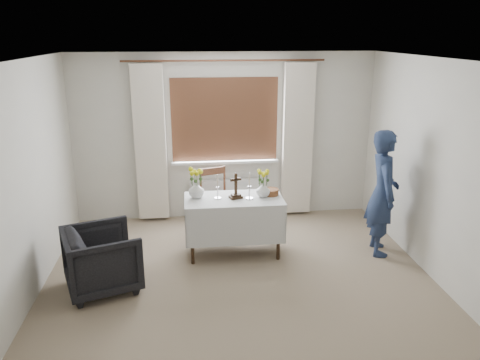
% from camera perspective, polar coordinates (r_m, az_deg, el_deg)
% --- Properties ---
extents(ground, '(5.00, 5.00, 0.00)m').
position_cam_1_polar(ground, '(5.22, 0.56, -14.41)').
color(ground, gray).
rests_on(ground, ground).
extents(altar_table, '(1.24, 0.64, 0.76)m').
position_cam_1_polar(altar_table, '(6.05, -0.76, -5.63)').
color(altar_table, silver).
rests_on(altar_table, ground).
extents(wooden_chair, '(0.53, 0.53, 0.92)m').
position_cam_1_polar(wooden_chair, '(6.69, -2.78, -2.60)').
color(wooden_chair, '#56331D').
rests_on(wooden_chair, ground).
extents(armchair, '(0.99, 0.98, 0.71)m').
position_cam_1_polar(armchair, '(5.48, -16.44, -9.25)').
color(armchair, black).
rests_on(armchair, ground).
extents(person, '(0.48, 0.65, 1.63)m').
position_cam_1_polar(person, '(6.21, 16.99, -1.52)').
color(person, navy).
rests_on(person, ground).
extents(radiator, '(1.10, 0.10, 0.60)m').
position_cam_1_polar(radiator, '(7.26, -1.75, -2.25)').
color(radiator, silver).
rests_on(radiator, ground).
extents(wooden_cross, '(0.18, 0.15, 0.33)m').
position_cam_1_polar(wooden_cross, '(5.85, -0.52, -0.71)').
color(wooden_cross, black).
rests_on(wooden_cross, altar_table).
extents(candlestick_left, '(0.10, 0.10, 0.31)m').
position_cam_1_polar(candlestick_left, '(5.85, -2.75, -0.81)').
color(candlestick_left, silver).
rests_on(candlestick_left, altar_table).
extents(candlestick_right, '(0.10, 0.10, 0.34)m').
position_cam_1_polar(candlestick_right, '(5.84, 1.15, -0.72)').
color(candlestick_right, silver).
rests_on(candlestick_right, altar_table).
extents(flower_vase_left, '(0.26, 0.26, 0.21)m').
position_cam_1_polar(flower_vase_left, '(5.92, -5.34, -1.20)').
color(flower_vase_left, silver).
rests_on(flower_vase_left, altar_table).
extents(flower_vase_right, '(0.20, 0.20, 0.19)m').
position_cam_1_polar(flower_vase_right, '(5.94, 2.84, -1.19)').
color(flower_vase_right, silver).
rests_on(flower_vase_right, altar_table).
extents(wicker_basket, '(0.22, 0.22, 0.08)m').
position_cam_1_polar(wicker_basket, '(6.03, 3.75, -1.44)').
color(wicker_basket, brown).
rests_on(wicker_basket, altar_table).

